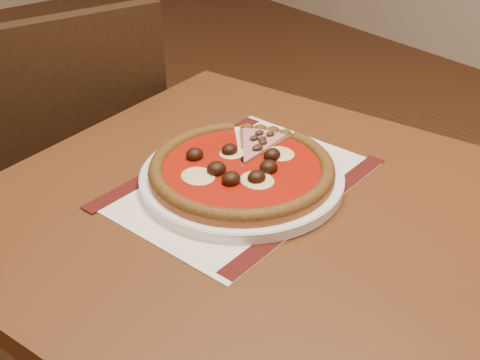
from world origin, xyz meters
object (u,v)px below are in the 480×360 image
table (247,251)px  chair_far (67,167)px  pizza (242,168)px  plate (242,178)px

table → chair_far: size_ratio=1.07×
table → pizza: pizza is taller
chair_far → plate: size_ratio=2.76×
table → plate: size_ratio=2.94×
chair_far → plate: bearing=100.9°
table → chair_far: chair_far is taller
table → pizza: (0.02, 0.05, 0.13)m
table → plate: 0.12m
table → pizza: 0.14m
table → pizza: size_ratio=3.25×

